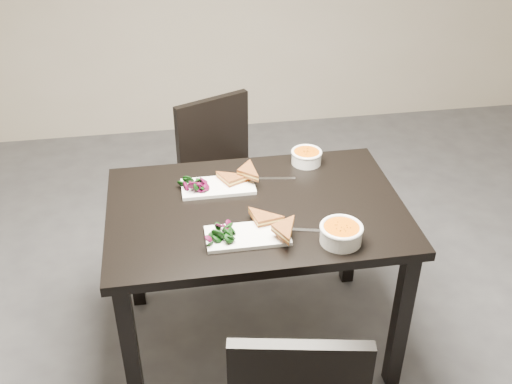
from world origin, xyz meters
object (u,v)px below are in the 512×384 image
Objects in this scene: table at (256,226)px; chair_far at (224,169)px; plate_near at (247,236)px; soup_bowl_near at (341,233)px; plate_far at (218,187)px; soup_bowl_far at (306,156)px.

table is 1.41× the size of chair_far.
soup_bowl_near is at bearing -13.44° from plate_near.
table is 3.82× the size of plate_near.
plate_near is (-0.02, -0.96, 0.27)m from chair_far.
plate_near is 0.37m from plate_far.
table is at bearing -50.09° from plate_far.
chair_far is 2.71× the size of plate_near.
table is 8.57× the size of soup_bowl_far.
soup_bowl_far reaches higher than table.
chair_far is at bearing 93.49° from table.
soup_bowl_near is (0.34, -0.08, 0.03)m from plate_near.
soup_bowl_near is 1.16× the size of soup_bowl_far.
table is at bearing -132.29° from soup_bowl_far.
soup_bowl_far is (0.35, 0.51, 0.03)m from plate_near.
plate_far is at bearing -160.64° from soup_bowl_far.
soup_bowl_near is (0.32, -1.04, 0.31)m from chair_far.
table is 0.24m from plate_far.
chair_far is 0.63m from soup_bowl_far.
table is 0.23m from plate_near.
chair_far is 5.24× the size of soup_bowl_near.
soup_bowl_near is 0.60m from plate_far.
soup_bowl_far is at bearing 19.36° from plate_far.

